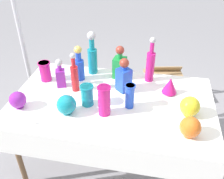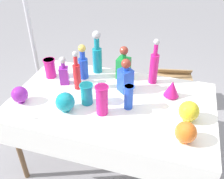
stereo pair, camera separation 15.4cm
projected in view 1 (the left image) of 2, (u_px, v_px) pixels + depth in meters
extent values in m
plane|color=gray|center=(112.00, 162.00, 2.43)|extent=(40.00, 40.00, 0.00)
cube|color=white|center=(112.00, 101.00, 2.01)|extent=(1.61, 0.96, 0.03)
cube|color=white|center=(98.00, 156.00, 1.68)|extent=(1.61, 0.01, 0.24)
cylinder|color=brown|center=(18.00, 156.00, 2.03)|extent=(0.04, 0.04, 0.73)
cylinder|color=brown|center=(54.00, 101.00, 2.64)|extent=(0.04, 0.04, 0.73)
cylinder|color=brown|center=(190.00, 118.00, 2.42)|extent=(0.04, 0.04, 0.73)
cylinder|color=red|center=(75.00, 79.00, 2.05)|extent=(0.06, 0.06, 0.22)
cylinder|color=red|center=(73.00, 62.00, 1.97)|extent=(0.03, 0.03, 0.09)
sphere|color=#B2B2B7|center=(73.00, 56.00, 1.93)|extent=(0.05, 0.05, 0.05)
cylinder|color=#C61972|center=(150.00, 67.00, 2.17)|extent=(0.07, 0.07, 0.27)
cylinder|color=#C61972|center=(152.00, 48.00, 2.07)|extent=(0.03, 0.03, 0.10)
sphere|color=#B2B2B7|center=(153.00, 40.00, 2.03)|extent=(0.05, 0.05, 0.05)
cylinder|color=teal|center=(93.00, 61.00, 2.29)|extent=(0.09, 0.09, 0.23)
cylinder|color=teal|center=(92.00, 44.00, 2.19)|extent=(0.05, 0.05, 0.11)
sphere|color=#B2B2B7|center=(91.00, 36.00, 2.15)|extent=(0.08, 0.08, 0.08)
cylinder|color=blue|center=(80.00, 70.00, 2.21)|extent=(0.09, 0.09, 0.19)
cylinder|color=blue|center=(78.00, 56.00, 2.13)|extent=(0.05, 0.05, 0.08)
sphere|color=gold|center=(78.00, 50.00, 2.10)|extent=(0.07, 0.07, 0.07)
cube|color=blue|center=(124.00, 80.00, 2.06)|extent=(0.14, 0.14, 0.20)
cylinder|color=blue|center=(124.00, 67.00, 2.00)|extent=(0.05, 0.05, 0.03)
sphere|color=maroon|center=(124.00, 63.00, 1.97)|extent=(0.08, 0.08, 0.08)
cube|color=#198C38|center=(120.00, 68.00, 2.24)|extent=(0.12, 0.12, 0.19)
cylinder|color=#198C38|center=(120.00, 55.00, 2.17)|extent=(0.04, 0.04, 0.06)
sphere|color=maroon|center=(120.00, 50.00, 2.14)|extent=(0.08, 0.08, 0.08)
cube|color=purple|center=(61.00, 78.00, 2.13)|extent=(0.10, 0.10, 0.16)
cylinder|color=purple|center=(59.00, 67.00, 2.07)|extent=(0.04, 0.04, 0.05)
sphere|color=#B2B2B7|center=(59.00, 62.00, 2.04)|extent=(0.06, 0.06, 0.06)
cylinder|color=teal|center=(87.00, 95.00, 1.91)|extent=(0.09, 0.09, 0.17)
cylinder|color=teal|center=(86.00, 87.00, 1.86)|extent=(0.10, 0.10, 0.01)
cylinder|color=blue|center=(130.00, 96.00, 1.87)|extent=(0.07, 0.07, 0.20)
cylinder|color=blue|center=(130.00, 86.00, 1.82)|extent=(0.08, 0.08, 0.01)
cylinder|color=#C61972|center=(104.00, 101.00, 1.80)|extent=(0.09, 0.09, 0.24)
cylinder|color=#C61972|center=(104.00, 88.00, 1.73)|extent=(0.10, 0.10, 0.01)
cylinder|color=#C61972|center=(45.00, 71.00, 2.20)|extent=(0.09, 0.09, 0.18)
cylinder|color=#C61972|center=(44.00, 63.00, 2.15)|extent=(0.11, 0.11, 0.01)
cylinder|color=#C61972|center=(169.00, 92.00, 2.08)|extent=(0.06, 0.06, 0.01)
cone|color=#C61972|center=(170.00, 85.00, 2.03)|extent=(0.12, 0.12, 0.13)
cylinder|color=purple|center=(20.00, 107.00, 1.92)|extent=(0.06, 0.06, 0.01)
sphere|color=purple|center=(18.00, 100.00, 1.88)|extent=(0.13, 0.13, 0.13)
cylinder|color=yellow|center=(188.00, 114.00, 1.85)|extent=(0.07, 0.07, 0.01)
sphere|color=yellow|center=(190.00, 106.00, 1.80)|extent=(0.15, 0.15, 0.15)
cylinder|color=teal|center=(67.00, 113.00, 1.86)|extent=(0.07, 0.07, 0.01)
sphere|color=teal|center=(66.00, 105.00, 1.82)|extent=(0.14, 0.14, 0.14)
cylinder|color=orange|center=(188.00, 135.00, 1.67)|extent=(0.06, 0.06, 0.01)
sphere|color=orange|center=(190.00, 127.00, 1.63)|extent=(0.14, 0.14, 0.14)
cube|color=white|center=(32.00, 122.00, 1.76)|extent=(0.05, 0.02, 0.04)
cube|color=tan|center=(105.00, 96.00, 3.06)|extent=(0.54, 0.35, 0.32)
cube|color=tan|center=(106.00, 78.00, 3.02)|extent=(0.46, 0.11, 0.09)
cube|color=tan|center=(162.00, 88.00, 3.18)|extent=(0.53, 0.44, 0.36)
cube|color=tan|center=(165.00, 69.00, 3.14)|extent=(0.43, 0.15, 0.09)
cylinder|color=silver|center=(14.00, 4.00, 2.33)|extent=(0.04, 0.04, 2.60)
cylinder|color=#333338|center=(37.00, 110.00, 3.05)|extent=(0.18, 0.18, 0.04)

